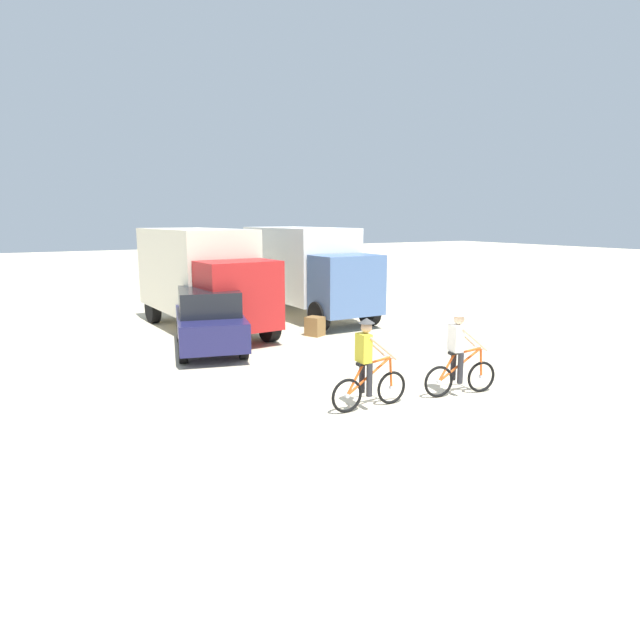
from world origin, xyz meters
name	(u,v)px	position (x,y,z in m)	size (l,w,h in m)	color
ground_plane	(403,402)	(0.00, 0.00, 0.00)	(120.00, 120.00, 0.00)	beige
box_truck_cream_rv	(202,274)	(-1.25, 9.08, 1.87)	(2.79, 6.88, 3.35)	beige
box_truck_white_box	(306,267)	(2.98, 9.71, 1.87)	(2.44, 6.77, 3.35)	white
sedan_parked	(209,319)	(-1.98, 6.27, 0.88)	(2.73, 4.50, 1.76)	#1E1E4C
cyclist_orange_shirt	(368,367)	(-0.86, 0.04, 0.85)	(1.73, 0.52, 1.82)	black
cyclist_cowboy_hat	(459,356)	(1.28, -0.22, 0.85)	(1.71, 0.55, 1.82)	black
supply_crate	(315,326)	(1.56, 6.48, 0.30)	(0.52, 0.47, 0.61)	olive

